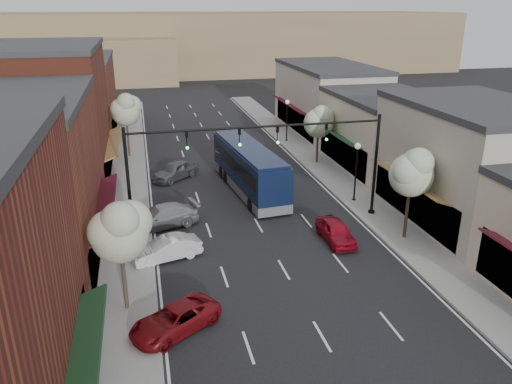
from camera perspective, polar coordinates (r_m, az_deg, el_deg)
ground at (r=25.99m, az=4.44°, el=-10.97°), size 160.00×160.00×0.00m
sidewalk_left at (r=41.81m, az=-14.41°, el=1.11°), size 2.80×73.00×0.15m
sidewalk_right at (r=44.51m, az=7.70°, el=2.78°), size 2.80×73.00×0.15m
curb_left at (r=41.79m, az=-12.49°, el=1.27°), size 0.25×73.00×0.17m
curb_right at (r=44.05m, az=6.00°, el=2.66°), size 0.25×73.00×0.17m
bldg_left_midnear at (r=29.40m, az=-26.78°, el=0.65°), size 10.14×14.10×9.40m
bldg_left_midfar at (r=42.48m, az=-22.98°, el=7.91°), size 10.14×14.10×10.90m
bldg_left_far at (r=58.27m, az=-20.45°, el=10.06°), size 10.14×18.10×8.40m
bldg_right_midnear at (r=35.37m, az=23.31°, el=3.03°), size 9.14×12.10×7.90m
bldg_right_midfar at (r=45.37m, az=14.44°, el=6.71°), size 9.14×12.10×6.40m
bldg_right_far at (r=57.77m, az=8.17°, el=10.55°), size 9.14×16.10×7.40m
hill_far at (r=111.51m, az=-9.93°, el=16.46°), size 120.00×30.00×12.00m
hill_near at (r=101.13m, az=-24.05°, el=13.49°), size 50.00×20.00×8.00m
signal_mast_right at (r=32.88m, az=9.90°, el=4.50°), size 8.22×0.46×7.00m
signal_mast_left at (r=30.42m, az=-10.07°, el=3.16°), size 8.22×0.46×7.00m
tree_right_near at (r=30.68m, az=17.49°, el=2.32°), size 2.85×2.65×5.95m
tree_right_far at (r=44.78m, az=7.23°, el=8.10°), size 2.85×2.65×5.43m
tree_left_near at (r=23.02m, az=-15.27°, el=-4.17°), size 2.85×2.65×5.69m
tree_left_far at (r=47.85m, az=-14.65°, el=9.16°), size 2.85×2.65×6.13m
lamp_post_near at (r=36.38m, az=11.42°, el=3.31°), size 0.44×0.44×4.44m
lamp_post_far at (r=52.29m, az=3.57°, el=8.93°), size 0.44×0.44×4.44m
coach_bus at (r=38.28m, az=-0.82°, el=2.78°), size 3.69×11.80×3.55m
red_hatchback at (r=30.81m, az=9.10°, el=-4.45°), size 1.57×3.88×1.32m
parked_car_a at (r=22.96m, az=-9.25°, el=-14.19°), size 4.58×3.90×1.17m
parked_car_b at (r=28.82m, az=-10.19°, el=-6.41°), size 4.15×2.37×1.29m
parked_car_c at (r=32.87m, az=-10.79°, el=-2.81°), size 5.32×3.28×1.44m
parked_car_d at (r=41.77m, az=-9.23°, el=2.45°), size 4.41×4.23×1.49m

